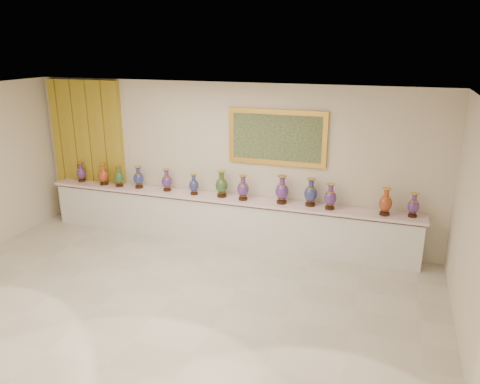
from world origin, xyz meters
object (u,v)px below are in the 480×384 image
object	(u,v)px
counter	(223,219)
vase_2	(119,177)
vase_0	(81,173)
vase_1	(103,175)

from	to	relation	value
counter	vase_2	bearing A→B (deg)	-178.80
vase_2	counter	bearing A→B (deg)	1.20
vase_0	vase_2	size ratio (longest dim) A/B	0.97
vase_0	vase_1	world-z (taller)	vase_1
vase_0	counter	bearing A→B (deg)	-0.18
vase_1	vase_2	distance (m)	0.36
vase_1	vase_2	bearing A→B (deg)	0.51
counter	vase_0	xyz separation A→B (m)	(-3.15, 0.01, 0.65)
vase_2	vase_1	bearing A→B (deg)	-179.49
counter	vase_1	bearing A→B (deg)	-178.89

